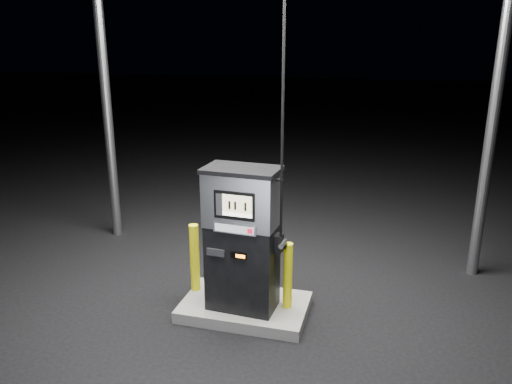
# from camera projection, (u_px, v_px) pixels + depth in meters

# --- Properties ---
(ground) EXTENTS (80.00, 80.00, 0.00)m
(ground) POSITION_uv_depth(u_px,v_px,m) (245.00, 312.00, 6.47)
(ground) COLOR black
(ground) RESTS_ON ground
(pump_island) EXTENTS (1.60, 1.00, 0.15)m
(pump_island) POSITION_uv_depth(u_px,v_px,m) (245.00, 307.00, 6.45)
(pump_island) COLOR slate
(pump_island) RESTS_ON ground
(fuel_dispenser) EXTENTS (1.01, 0.59, 3.76)m
(fuel_dispenser) POSITION_uv_depth(u_px,v_px,m) (243.00, 238.00, 6.06)
(fuel_dispenser) COLOR black
(fuel_dispenser) RESTS_ON pump_island
(bollard_left) EXTENTS (0.13, 0.13, 0.93)m
(bollard_left) POSITION_uv_depth(u_px,v_px,m) (195.00, 258.00, 6.62)
(bollard_left) COLOR #FFF80E
(bollard_left) RESTS_ON pump_island
(bollard_right) EXTENTS (0.15, 0.15, 0.86)m
(bollard_right) POSITION_uv_depth(u_px,v_px,m) (288.00, 276.00, 6.19)
(bollard_right) COLOR #FFF80E
(bollard_right) RESTS_ON pump_island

